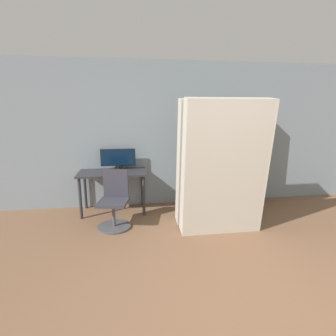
% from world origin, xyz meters
% --- Properties ---
extents(wall_back, '(8.00, 0.06, 2.70)m').
position_xyz_m(wall_back, '(0.00, 3.38, 1.35)').
color(wall_back, gray).
rests_on(wall_back, ground).
extents(desk, '(1.19, 0.62, 0.74)m').
position_xyz_m(desk, '(-1.44, 3.04, 0.64)').
color(desk, '#2D2D33').
rests_on(desk, ground).
extents(monitor, '(0.63, 0.25, 0.38)m').
position_xyz_m(monitor, '(-1.34, 3.21, 0.94)').
color(monitor, black).
rests_on(monitor, desk).
extents(office_chair, '(0.52, 0.52, 0.90)m').
position_xyz_m(office_chair, '(-1.39, 2.40, 0.36)').
color(office_chair, '#4C4C51').
rests_on(office_chair, ground).
extents(bookshelf, '(0.65, 0.34, 1.84)m').
position_xyz_m(bookshelf, '(1.03, 3.20, 0.86)').
color(bookshelf, brown).
rests_on(bookshelf, ground).
extents(mattress_near, '(1.21, 0.48, 1.98)m').
position_xyz_m(mattress_near, '(0.22, 1.91, 0.99)').
color(mattress_near, beige).
rests_on(mattress_near, ground).
extents(mattress_far, '(1.21, 0.46, 1.98)m').
position_xyz_m(mattress_far, '(0.22, 2.30, 0.99)').
color(mattress_far, beige).
rests_on(mattress_far, ground).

